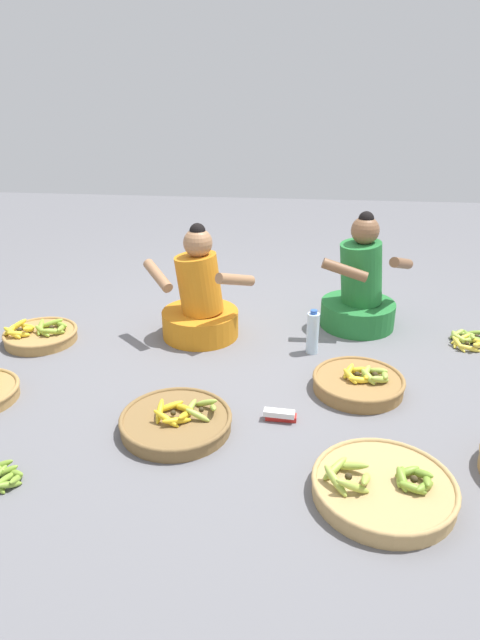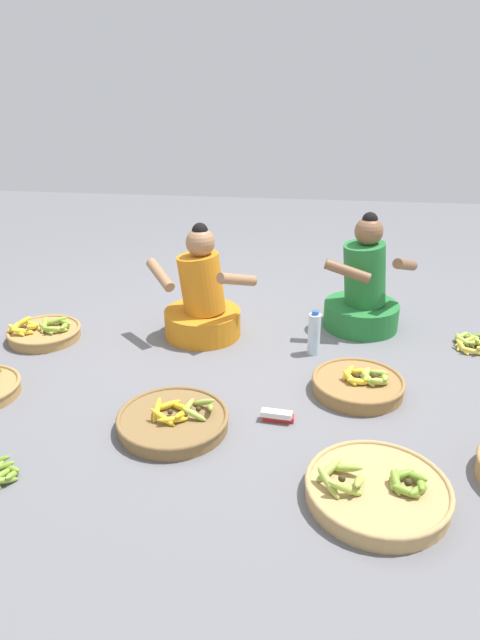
% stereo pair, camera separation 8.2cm
% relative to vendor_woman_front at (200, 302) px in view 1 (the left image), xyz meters
% --- Properties ---
extents(ground_plane, '(10.00, 10.00, 0.00)m').
position_rel_vendor_woman_front_xyz_m(ground_plane, '(0.33, -0.30, -0.25)').
color(ground_plane, slate).
extents(vendor_woman_front, '(0.76, 0.52, 0.79)m').
position_rel_vendor_woman_front_xyz_m(vendor_woman_front, '(0.00, 0.00, 0.00)').
color(vendor_woman_front, orange).
rests_on(vendor_woman_front, ground).
extents(vendor_woman_behind, '(0.65, 0.52, 0.82)m').
position_rel_vendor_woman_front_xyz_m(vendor_woman_behind, '(1.09, 0.28, 0.02)').
color(vendor_woman_behind, '#237233').
rests_on(vendor_woman_behind, ground).
extents(banana_basket_back_center, '(0.52, 0.52, 0.15)m').
position_rel_vendor_woman_front_xyz_m(banana_basket_back_center, '(1.02, -0.62, -0.20)').
color(banana_basket_back_center, olive).
rests_on(banana_basket_back_center, ground).
extents(banana_basket_mid_left, '(0.61, 0.61, 0.16)m').
position_rel_vendor_woman_front_xyz_m(banana_basket_mid_left, '(1.05, -1.49, -0.20)').
color(banana_basket_mid_left, tan).
rests_on(banana_basket_mid_left, ground).
extents(banana_basket_near_bicycle, '(0.57, 0.57, 0.15)m').
position_rel_vendor_woman_front_xyz_m(banana_basket_near_bicycle, '(0.07, -1.10, -0.20)').
color(banana_basket_near_bicycle, brown).
rests_on(banana_basket_near_bicycle, ground).
extents(banana_basket_front_center, '(0.48, 0.48, 0.15)m').
position_rel_vendor_woman_front_xyz_m(banana_basket_front_center, '(-1.05, -0.21, -0.20)').
color(banana_basket_front_center, '#A87F47').
rests_on(banana_basket_front_center, ground).
extents(loose_bananas_front_right, '(0.28, 0.32, 0.09)m').
position_rel_vendor_woman_front_xyz_m(loose_bananas_front_right, '(1.80, 0.08, -0.22)').
color(loose_bananas_front_right, olive).
rests_on(loose_bananas_front_right, ground).
extents(water_bottle, '(0.08, 0.08, 0.30)m').
position_rel_vendor_woman_front_xyz_m(water_bottle, '(0.76, -0.18, -0.11)').
color(water_bottle, silver).
rests_on(water_bottle, ground).
extents(packet_carton_stack, '(0.17, 0.07, 0.06)m').
position_rel_vendor_woman_front_xyz_m(packet_carton_stack, '(0.59, -0.97, -0.22)').
color(packet_carton_stack, red).
rests_on(packet_carton_stack, ground).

